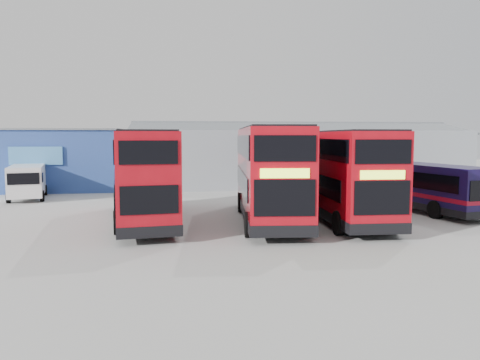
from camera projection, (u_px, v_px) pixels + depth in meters
ground_plane at (242, 222)px, 24.46m from camera, size 120.00×120.00×0.00m
office_block at (50, 159)px, 40.02m from camera, size 12.30×8.32×5.12m
maintenance_shed at (294, 156)px, 45.05m from camera, size 30.50×12.00×5.89m
double_decker_left at (142, 177)px, 24.29m from camera, size 4.05×11.51×4.77m
double_decker_centre at (269, 175)px, 24.70m from camera, size 3.91×11.97×4.98m
double_decker_right at (340, 176)px, 25.10m from camera, size 3.23×11.42×4.78m
single_decker_blue at (417, 187)px, 28.62m from camera, size 4.15×10.73×2.85m
panel_van at (27, 180)px, 33.45m from camera, size 3.25×5.82×2.41m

